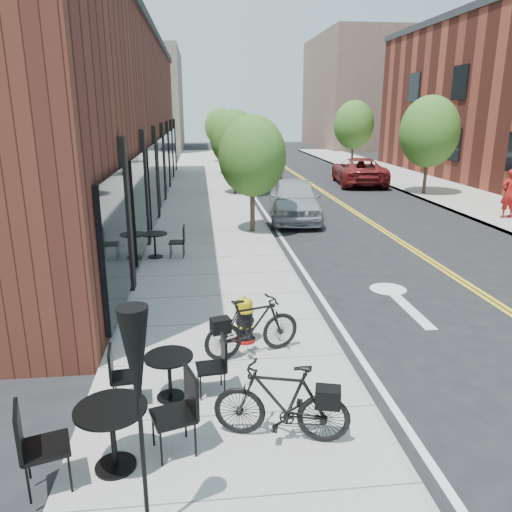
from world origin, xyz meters
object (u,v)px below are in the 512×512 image
parked_car_far (359,171)px  parked_car_b (260,169)px  patio_umbrella (137,379)px  bistro_set_b (112,429)px  pedestrian (509,194)px  bicycle_left (281,402)px  bicycle_right (252,327)px  parked_car_a (294,199)px  bistro_set_c (155,242)px  bistro_set_a (169,370)px  parked_car_c (258,164)px  fire_hydrant (245,320)px

parked_car_far → parked_car_b: bearing=-12.0°
patio_umbrella → parked_car_b: 25.71m
bistro_set_b → patio_umbrella: 1.61m
parked_car_b → pedestrian: size_ratio=2.36×
bicycle_left → bicycle_right: bicycle_left is taller
patio_umbrella → pedestrian: bearing=48.1°
parked_car_a → pedestrian: (7.95, -1.08, 0.25)m
parked_car_a → parked_car_b: bearing=97.0°
bistro_set_b → bistro_set_c: bistro_set_b is taller
bistro_set_a → parked_car_c: parked_car_c is taller
parked_car_c → pedestrian: bearing=-60.0°
bistro_set_c → patio_umbrella: patio_umbrella is taller
bicycle_left → parked_car_far: parked_car_far is taller
bistro_set_b → parked_car_a: bearing=53.4°
bistro_set_b → parked_car_far: 24.59m
bicycle_left → bicycle_right: bearing=-161.6°
fire_hydrant → bistro_set_c: (-1.99, 5.49, 0.05)m
bistro_set_a → bistro_set_c: bistro_set_c is taller
bistro_set_c → bistro_set_a: bearing=-81.2°
bistro_set_c → patio_umbrella: size_ratio=0.70×
bistro_set_b → bistro_set_c: size_ratio=1.16×
patio_umbrella → parked_car_c: patio_umbrella is taller
fire_hydrant → bistro_set_a: bistro_set_a is taller
patio_umbrella → bistro_set_b: bearing=114.7°
bistro_set_a → bistro_set_b: (-0.55, -1.38, 0.08)m
parked_car_c → bicycle_right: bearing=-93.2°
parked_car_far → pedestrian: size_ratio=2.95×
parked_car_a → parked_car_b: (-0.02, 10.82, -0.07)m
bicycle_right → parked_car_b: bearing=-24.8°
bicycle_right → parked_car_c: size_ratio=0.37×
bicycle_left → parked_car_a: bearing=-175.9°
parked_car_a → bistro_set_b: bearing=-101.9°
bistro_set_c → parked_car_far: bearing=56.4°
bistro_set_c → parked_car_b: parked_car_b is taller
bistro_set_c → parked_car_a: bearing=48.5°
bicycle_right → bistro_set_b: (-1.83, -2.55, 0.00)m
bicycle_right → bistro_set_c: bicycle_right is taller
patio_umbrella → parked_car_a: patio_umbrella is taller
bicycle_right → patio_umbrella: bearing=141.3°
fire_hydrant → parked_car_far: (8.20, 19.42, 0.24)m
bistro_set_b → parked_car_b: parked_car_b is taller
parked_car_b → parked_car_c: parked_car_b is taller
bicycle_left → bistro_set_a: 1.77m
bicycle_right → fire_hydrant: bearing=-9.0°
pedestrian → parked_car_a: bearing=-13.1°
bistro_set_a → parked_car_far: parked_car_far is taller
fire_hydrant → pedestrian: (10.79, 9.39, 0.52)m
bicycle_left → bistro_set_c: size_ratio=1.03×
bistro_set_a → patio_umbrella: (-0.09, -2.39, 1.26)m
fire_hydrant → bistro_set_a: size_ratio=0.53×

